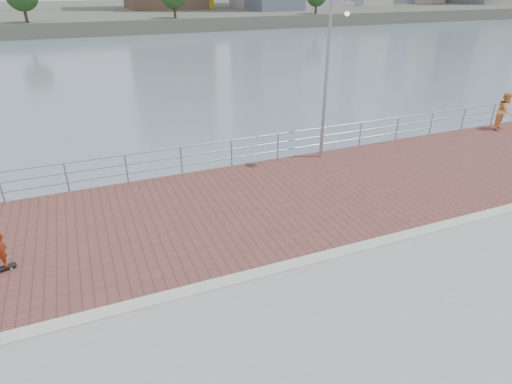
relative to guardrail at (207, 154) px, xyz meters
name	(u,v)px	position (x,y,z in m)	size (l,w,h in m)	color
water	(283,325)	(0.00, -7.00, -2.69)	(400.00, 400.00, 0.00)	slate
brick_lane	(237,207)	(0.00, -3.40, -0.68)	(40.00, 6.80, 0.02)	brown
curb	(285,266)	(0.00, -7.00, -0.66)	(40.00, 0.40, 0.06)	#B7B5AD
far_shore	(80,13)	(0.00, 115.50, -1.44)	(320.00, 95.00, 2.50)	#4C5142
guardrail	(207,154)	(0.00, 0.00, 0.00)	(39.06, 0.06, 1.13)	#8C9EA8
street_lamp	(335,47)	(4.88, -0.97, 3.87)	(0.47, 1.36, 6.41)	gray
bystander	(505,111)	(15.20, -0.75, 0.26)	(0.90, 0.70, 1.86)	#EEA146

